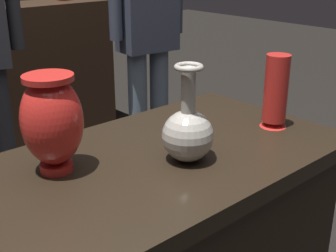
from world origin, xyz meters
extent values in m
cube|color=black|center=(0.00, 0.00, 0.78)|extent=(1.20, 0.64, 0.05)
sphere|color=gray|center=(0.08, -0.08, 0.87)|extent=(0.14, 0.14, 0.14)
cylinder|color=gray|center=(0.08, -0.08, 1.00)|extent=(0.04, 0.04, 0.13)
torus|color=gray|center=(0.08, -0.08, 1.06)|extent=(0.08, 0.08, 0.02)
cylinder|color=red|center=(-0.23, 0.11, 0.81)|extent=(0.09, 0.09, 0.02)
ellipsoid|color=red|center=(-0.23, 0.11, 0.94)|extent=(0.16, 0.16, 0.24)
cylinder|color=red|center=(-0.23, 0.11, 1.05)|extent=(0.13, 0.13, 0.01)
cone|color=red|center=(0.47, -0.08, 0.81)|extent=(0.09, 0.09, 0.02)
cylinder|color=red|center=(0.47, -0.08, 0.93)|extent=(0.08, 0.08, 0.22)
cylinder|color=slate|center=(0.98, 1.09, 0.41)|extent=(0.11, 0.11, 0.81)
cylinder|color=slate|center=(0.83, 1.10, 0.41)|extent=(0.11, 0.11, 0.81)
cylinder|color=#232328|center=(0.13, 1.39, 0.40)|extent=(0.11, 0.11, 0.79)
camera|label=1|loc=(-0.74, -0.91, 1.35)|focal=49.22mm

